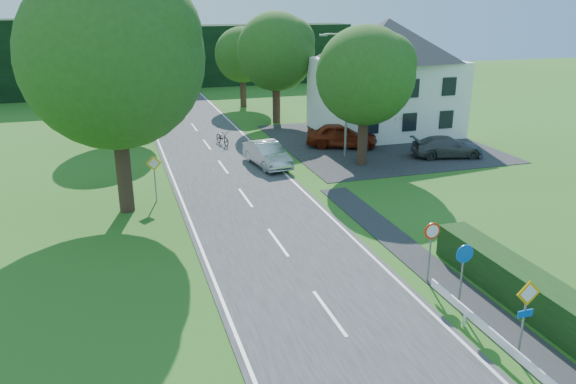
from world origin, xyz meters
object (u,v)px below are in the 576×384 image
object	(u,v)px
streetlight	(345,90)
parked_car_silver_a	(358,133)
parasol	(395,128)
parked_car_silver_b	(408,127)
motorcycle	(222,138)
parked_car_grey	(447,147)
moving_car	(267,154)
parked_car_red	(342,135)

from	to	relation	value
streetlight	parked_car_silver_a	distance (m)	5.63
streetlight	parasol	world-z (taller)	streetlight
parked_car_silver_a	parasol	distance (m)	2.62
parked_car_silver_b	parked_car_silver_a	bearing A→B (deg)	80.65
motorcycle	parked_car_silver_b	bearing A→B (deg)	-20.27
motorcycle	parked_car_grey	xyz separation A→B (m)	(13.51, -7.71, 0.16)
parked_car_silver_b	moving_car	bearing A→B (deg)	92.48
streetlight	parked_car_silver_b	distance (m)	8.91
parked_car_red	motorcycle	bearing A→B (deg)	92.42
motorcycle	moving_car	bearing A→B (deg)	-89.10
parasol	parked_car_silver_b	bearing A→B (deg)	38.13
parked_car_silver_a	parasol	bearing A→B (deg)	-97.42
parked_car_silver_a	parked_car_silver_b	distance (m)	4.48
moving_car	parked_car_red	xyz separation A→B (m)	(6.27, 3.00, 0.09)
streetlight	parasol	bearing A→B (deg)	25.72
parked_car_grey	parked_car_silver_b	world-z (taller)	parked_car_silver_b
streetlight	moving_car	size ratio (longest dim) A/B	1.76
parked_car_silver_b	parasol	distance (m)	2.58
streetlight	motorcycle	bearing A→B (deg)	141.11
parked_car_red	streetlight	bearing A→B (deg)	-175.98
moving_car	parasol	xyz separation A→B (m)	(10.39, 3.00, 0.31)
motorcycle	parked_car_grey	size ratio (longest dim) A/B	0.42
parasol	motorcycle	bearing A→B (deg)	165.06
streetlight	parked_car_silver_a	xyz separation A→B (m)	(2.60, 3.34, -3.71)
parked_car_grey	parked_car_red	bearing A→B (deg)	64.27
motorcycle	parked_car_silver_a	world-z (taller)	parked_car_silver_a
streetlight	parked_car_silver_b	world-z (taller)	streetlight
parked_car_red	parasol	xyz separation A→B (m)	(4.12, 0.00, 0.22)
parked_car_red	parked_car_grey	size ratio (longest dim) A/B	1.05
parked_car_red	parked_car_silver_b	distance (m)	6.33
parked_car_red	parked_car_grey	bearing A→B (deg)	-104.09
motorcycle	parked_car_red	size ratio (longest dim) A/B	0.40
streetlight	parked_car_grey	bearing A→B (deg)	-17.67
motorcycle	parked_car_grey	bearing A→B (deg)	-43.37
streetlight	motorcycle	size ratio (longest dim) A/B	4.09
parked_car_silver_a	streetlight	bearing A→B (deg)	155.42
parked_car_silver_a	parked_car_grey	bearing A→B (deg)	-130.75
parked_car_silver_a	parked_car_silver_b	bearing A→B (deg)	-68.25
streetlight	parked_car_silver_a	bearing A→B (deg)	52.09
moving_car	parked_car_silver_b	distance (m)	13.22
streetlight	parked_car_grey	distance (m)	7.81
parked_car_silver_a	parked_car_red	bearing A→B (deg)	131.89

